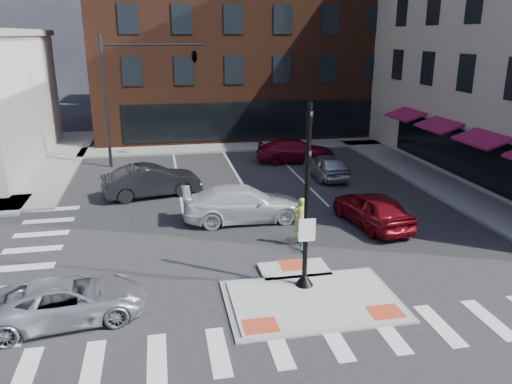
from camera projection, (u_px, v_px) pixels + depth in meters
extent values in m
plane|color=#28282B|center=(307.00, 294.00, 16.09)|extent=(120.00, 120.00, 0.00)
cube|color=gray|center=(312.00, 301.00, 15.61)|extent=(5.40, 3.60, 0.06)
cube|color=#A8A8A3|center=(312.00, 300.00, 15.60)|extent=(5.00, 3.20, 0.12)
cube|color=#A8A8A3|center=(294.00, 270.00, 17.57)|extent=(2.40, 1.40, 0.12)
cube|color=#CA4023|center=(260.00, 326.00, 14.11)|extent=(1.00, 0.80, 0.01)
cube|color=#CA4023|center=(386.00, 312.00, 14.81)|extent=(1.00, 0.80, 0.01)
cube|color=#CA4023|center=(292.00, 265.00, 17.83)|extent=(0.90, 0.90, 0.01)
cube|color=gray|center=(59.00, 161.00, 32.75)|extent=(3.00, 20.00, 0.15)
cube|color=gray|center=(444.00, 185.00, 27.41)|extent=(3.00, 24.00, 0.15)
cube|color=gray|center=(261.00, 145.00, 37.20)|extent=(26.00, 3.00, 0.15)
cube|color=#4C2617|center=(238.00, 40.00, 44.31)|extent=(24.00, 18.00, 15.00)
cube|color=black|center=(258.00, 120.00, 37.61)|extent=(20.00, 0.12, 2.80)
cube|color=black|center=(467.00, 155.00, 27.14)|extent=(0.12, 16.00, 2.60)
cube|color=#AB1655|center=(458.00, 131.00, 26.60)|extent=(1.46, 3.00, 0.58)
cube|color=#AB1655|center=(405.00, 114.00, 32.21)|extent=(1.46, 3.00, 0.58)
cube|color=slate|center=(158.00, 59.00, 62.48)|extent=(10.00, 12.00, 10.00)
cube|color=brown|center=(256.00, 50.00, 66.44)|extent=(12.00, 12.00, 12.00)
cone|color=black|center=(304.00, 278.00, 16.36)|extent=(0.60, 0.60, 0.45)
cylinder|color=black|center=(307.00, 196.00, 15.50)|extent=(0.16, 0.16, 5.80)
cube|color=white|center=(307.00, 230.00, 15.72)|extent=(0.55, 0.04, 0.75)
imported|color=black|center=(309.00, 129.00, 14.86)|extent=(0.18, 0.22, 1.10)
imported|color=black|center=(308.00, 168.00, 15.23)|extent=(0.18, 0.22, 1.10)
cylinder|color=black|center=(105.00, 103.00, 30.34)|extent=(0.20, 0.20, 8.00)
cylinder|color=black|center=(152.00, 45.00, 29.86)|extent=(6.00, 0.14, 0.14)
imported|color=black|center=(194.00, 55.00, 30.50)|extent=(0.48, 2.24, 0.90)
imported|color=silver|center=(68.00, 300.00, 14.47)|extent=(4.74, 2.67, 1.25)
imported|color=maroon|center=(372.00, 209.00, 21.63)|extent=(2.47, 4.73, 1.54)
imported|color=white|center=(244.00, 204.00, 22.24)|extent=(5.42, 2.26, 1.57)
imported|color=#232428|center=(152.00, 181.00, 25.61)|extent=(5.18, 2.69, 1.62)
imported|color=#ACAFB4|center=(326.00, 166.00, 28.96)|extent=(1.90, 4.23, 1.41)
imported|color=maroon|center=(296.00, 151.00, 32.55)|extent=(5.26, 2.43, 1.49)
imported|color=#3F3F44|center=(300.00, 237.00, 19.57)|extent=(0.74, 1.62, 0.82)
imported|color=#B6CA47|center=(301.00, 217.00, 19.32)|extent=(0.62, 0.45, 1.57)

